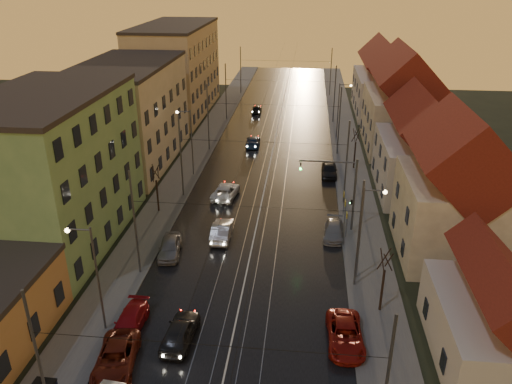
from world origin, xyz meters
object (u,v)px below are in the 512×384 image
(street_lamp_2, at_px, (189,136))
(parked_left_3, at_px, (170,247))
(traffic_light_mast, at_px, (344,186))
(driving_car_4, at_px, (257,109))
(street_lamp_0, at_px, (92,269))
(parked_left_1, at_px, (116,358))
(street_lamp_1, at_px, (365,225))
(parked_left_2, at_px, (130,322))
(driving_car_0, at_px, (180,331))
(driving_car_2, at_px, (226,191))
(driving_car_1, at_px, (222,230))
(driving_car_3, at_px, (253,141))
(parked_right_0, at_px, (345,335))
(street_lamp_3, at_px, (341,105))
(parked_right_2, at_px, (329,170))
(parked_right_1, at_px, (334,230))

(street_lamp_2, bearing_deg, parked_left_3, -83.08)
(traffic_light_mast, height_order, driving_car_4, traffic_light_mast)
(street_lamp_0, xyz_separation_m, parked_left_1, (2.32, -3.30, -4.18))
(street_lamp_1, xyz_separation_m, parked_left_2, (-16.22, -7.80, -4.24))
(traffic_light_mast, distance_m, driving_car_4, 42.41)
(traffic_light_mast, height_order, driving_car_0, traffic_light_mast)
(driving_car_4, height_order, parked_left_3, parked_left_3)
(traffic_light_mast, distance_m, driving_car_2, 14.07)
(driving_car_0, bearing_deg, driving_car_2, -85.27)
(traffic_light_mast, bearing_deg, driving_car_1, -166.73)
(driving_car_3, bearing_deg, parked_right_0, 102.53)
(street_lamp_3, xyz_separation_m, parked_left_2, (-16.22, -43.80, -4.24))
(street_lamp_1, height_order, driving_car_1, street_lamp_1)
(street_lamp_1, xyz_separation_m, parked_left_3, (-16.04, 2.11, -4.13))
(traffic_light_mast, bearing_deg, parked_right_0, -91.88)
(driving_car_4, xyz_separation_m, parked_right_2, (11.41, -26.96, 0.11))
(driving_car_1, distance_m, parked_right_2, 19.06)
(driving_car_3, relative_size, parked_left_2, 1.03)
(driving_car_3, bearing_deg, driving_car_1, 87.52)
(street_lamp_3, relative_size, driving_car_1, 1.71)
(parked_left_1, xyz_separation_m, parked_right_2, (14.09, 32.79, 0.06))
(parked_right_2, bearing_deg, parked_left_1, -112.80)
(street_lamp_1, distance_m, driving_car_0, 15.70)
(street_lamp_1, distance_m, driving_car_2, 19.81)
(parked_left_3, bearing_deg, street_lamp_0, -109.26)
(driving_car_0, height_order, parked_right_0, driving_car_0)
(driving_car_0, bearing_deg, street_lamp_2, -75.44)
(street_lamp_2, relative_size, parked_right_2, 1.78)
(traffic_light_mast, relative_size, parked_right_2, 1.60)
(street_lamp_2, distance_m, traffic_light_mast, 20.89)
(street_lamp_2, xyz_separation_m, driving_car_4, (5.01, 28.46, -4.23))
(driving_car_4, relative_size, parked_left_3, 0.88)
(driving_car_3, relative_size, parked_right_2, 1.02)
(driving_car_0, bearing_deg, parked_left_3, -68.40)
(street_lamp_0, height_order, driving_car_2, street_lamp_0)
(driving_car_2, bearing_deg, parked_right_1, 153.48)
(parked_left_3, bearing_deg, street_lamp_2, 89.78)
(parked_left_1, distance_m, parked_right_0, 14.72)
(parked_left_2, distance_m, parked_right_2, 32.65)
(driving_car_0, xyz_separation_m, parked_right_1, (10.68, 15.29, -0.16))
(traffic_light_mast, distance_m, driving_car_0, 20.45)
(street_lamp_0, height_order, parked_right_0, street_lamp_0)
(driving_car_2, relative_size, parked_left_3, 1.12)
(parked_left_2, height_order, parked_right_1, parked_left_2)
(driving_car_1, bearing_deg, parked_right_1, -173.94)
(driving_car_0, relative_size, parked_right_0, 0.92)
(street_lamp_3, xyz_separation_m, driving_car_2, (-13.09, -21.74, -4.20))
(traffic_light_mast, bearing_deg, driving_car_2, 152.39)
(parked_left_1, xyz_separation_m, parked_left_2, (-0.33, 3.50, -0.06))
(parked_right_1, xyz_separation_m, parked_right_2, (0.02, 14.75, 0.14))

